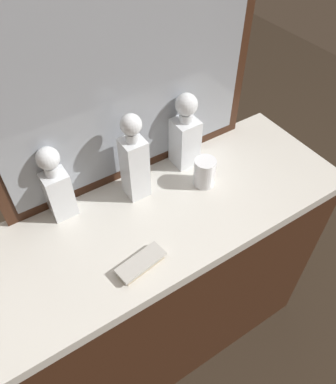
{
  "coord_description": "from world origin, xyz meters",
  "views": [
    {
      "loc": [
        -0.42,
        -0.66,
        1.84
      ],
      "look_at": [
        0.0,
        0.0,
        1.01
      ],
      "focal_mm": 35.16,
      "sensor_mm": 36.0,
      "label": 1
    }
  ],
  "objects": [
    {
      "name": "dresser",
      "position": [
        0.0,
        0.0,
        0.47
      ],
      "size": [
        1.22,
        0.47,
        0.93
      ],
      "color": "#381E11",
      "rests_on": "ground_plane"
    },
    {
      "name": "crystal_decanter_rear",
      "position": [
        0.17,
        0.16,
        1.04
      ],
      "size": [
        0.08,
        0.08,
        0.28
      ],
      "color": "white",
      "rests_on": "dresser"
    },
    {
      "name": "crystal_decanter_far_left",
      "position": [
        -0.05,
        0.12,
        1.05
      ],
      "size": [
        0.07,
        0.07,
        0.31
      ],
      "color": "white",
      "rests_on": "dresser"
    },
    {
      "name": "dresser_mirror",
      "position": [
        0.0,
        0.22,
        1.29
      ],
      "size": [
        0.9,
        0.03,
        0.72
      ],
      "color": "#381E11",
      "rests_on": "dresser"
    },
    {
      "name": "ground_plane",
      "position": [
        0.0,
        0.0,
        0.0
      ],
      "size": [
        6.0,
        6.0,
        0.0
      ],
      "primitive_type": "plane",
      "color": "#2D2319"
    },
    {
      "name": "silver_brush_left",
      "position": [
        -0.18,
        -0.14,
        0.94
      ],
      "size": [
        0.15,
        0.08,
        0.02
      ],
      "color": "#B7A88C",
      "rests_on": "dresser"
    },
    {
      "name": "crystal_tumbler_front",
      "position": [
        0.17,
        0.03,
        0.98
      ],
      "size": [
        0.07,
        0.07,
        0.1
      ],
      "color": "white",
      "rests_on": "dresser"
    },
    {
      "name": "crystal_decanter_left",
      "position": [
        -0.28,
        0.17,
        1.03
      ],
      "size": [
        0.07,
        0.07,
        0.26
      ],
      "color": "white",
      "rests_on": "dresser"
    }
  ]
}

